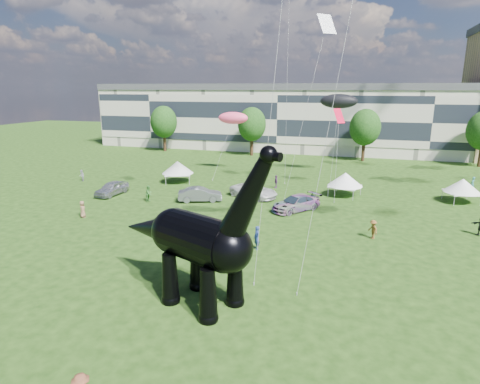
# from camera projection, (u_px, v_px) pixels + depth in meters

# --- Properties ---
(ground) EXTENTS (220.00, 220.00, 0.00)m
(ground) POSITION_uv_depth(u_px,v_px,m) (209.00, 311.00, 22.85)
(ground) COLOR #16330C
(ground) RESTS_ON ground
(terrace_row) EXTENTS (78.00, 11.00, 12.00)m
(terrace_row) POSITION_uv_depth(u_px,v_px,m) (283.00, 120.00, 80.97)
(terrace_row) COLOR beige
(terrace_row) RESTS_ON ground
(tree_far_left) EXTENTS (5.20, 5.20, 9.44)m
(tree_far_left) POSITION_uv_depth(u_px,v_px,m) (164.00, 119.00, 78.76)
(tree_far_left) COLOR #382314
(tree_far_left) RESTS_ON ground
(tree_mid_left) EXTENTS (5.20, 5.20, 9.44)m
(tree_mid_left) POSITION_uv_depth(u_px,v_px,m) (252.00, 122.00, 73.69)
(tree_mid_left) COLOR #382314
(tree_mid_left) RESTS_ON ground
(tree_mid_right) EXTENTS (5.20, 5.20, 9.44)m
(tree_mid_right) POSITION_uv_depth(u_px,v_px,m) (365.00, 124.00, 68.07)
(tree_mid_right) COLOR #382314
(tree_mid_right) RESTS_ON ground
(dinosaur_sculpture) EXTENTS (12.12, 6.46, 10.17)m
(dinosaur_sculpture) POSITION_uv_depth(u_px,v_px,m) (195.00, 240.00, 23.12)
(dinosaur_sculpture) COLOR black
(dinosaur_sculpture) RESTS_ON ground
(car_silver) EXTENTS (2.28, 4.91, 1.63)m
(car_silver) POSITION_uv_depth(u_px,v_px,m) (112.00, 188.00, 47.39)
(car_silver) COLOR silver
(car_silver) RESTS_ON ground
(car_grey) EXTENTS (5.14, 3.33, 1.60)m
(car_grey) POSITION_uv_depth(u_px,v_px,m) (200.00, 194.00, 44.73)
(car_grey) COLOR slate
(car_grey) RESTS_ON ground
(car_white) EXTENTS (6.36, 4.76, 1.61)m
(car_white) POSITION_uv_depth(u_px,v_px,m) (254.00, 191.00, 46.31)
(car_white) COLOR silver
(car_white) RESTS_ON ground
(car_dark) EXTENTS (5.25, 5.71, 1.61)m
(car_dark) POSITION_uv_depth(u_px,v_px,m) (296.00, 203.00, 41.35)
(car_dark) COLOR #595960
(car_dark) RESTS_ON ground
(gazebo_near) EXTENTS (4.92, 4.92, 2.78)m
(gazebo_near) POSITION_uv_depth(u_px,v_px,m) (345.00, 180.00, 46.76)
(gazebo_near) COLOR white
(gazebo_near) RESTS_ON ground
(gazebo_far) EXTENTS (4.69, 4.69, 2.67)m
(gazebo_far) POSITION_uv_depth(u_px,v_px,m) (463.00, 186.00, 44.11)
(gazebo_far) COLOR white
(gazebo_far) RESTS_ON ground
(gazebo_left) EXTENTS (5.44, 5.44, 2.90)m
(gazebo_left) POSITION_uv_depth(u_px,v_px,m) (178.00, 168.00, 53.37)
(gazebo_left) COLOR silver
(gazebo_left) RESTS_ON ground
(visitors) EXTENTS (50.32, 44.50, 1.89)m
(visitors) POSITION_uv_depth(u_px,v_px,m) (251.00, 220.00, 35.83)
(visitors) COLOR #2B6C6D
(visitors) RESTS_ON ground
(kites) EXTENTS (45.64, 41.24, 31.58)m
(kites) POSITION_uv_depth(u_px,v_px,m) (341.00, 76.00, 46.89)
(kites) COLOR red
(kites) RESTS_ON ground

